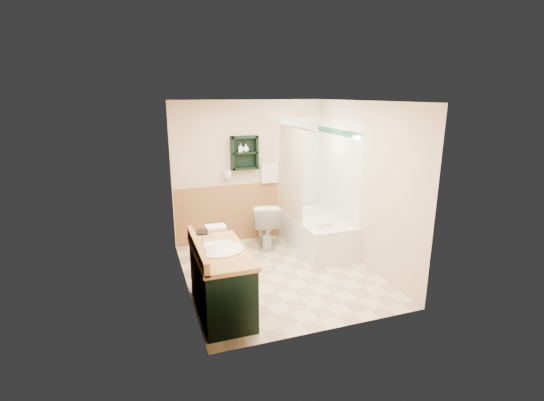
{
  "coord_description": "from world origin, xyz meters",
  "views": [
    {
      "loc": [
        -1.82,
        -4.87,
        2.49
      ],
      "look_at": [
        -0.04,
        0.2,
        1.03
      ],
      "focal_mm": 26.0,
      "sensor_mm": 36.0,
      "label": 1
    }
  ],
  "objects": [
    {
      "name": "tile_back",
      "position": [
        1.03,
        1.48,
        1.05
      ],
      "size": [
        0.95,
        0.95,
        2.1
      ],
      "primitive_type": null,
      "color": "white",
      "rests_on": "back_wall"
    },
    {
      "name": "wall_shelf",
      "position": [
        -0.1,
        1.41,
        1.55
      ],
      "size": [
        0.45,
        0.15,
        0.55
      ],
      "primitive_type": "cube",
      "color": "black",
      "rests_on": "back_wall"
    },
    {
      "name": "hair_dryer",
      "position": [
        -0.4,
        1.43,
        1.2
      ],
      "size": [
        0.1,
        0.24,
        0.18
      ],
      "primitive_type": null,
      "color": "silver",
      "rests_on": "back_wall"
    },
    {
      "name": "counter_towel",
      "position": [
        -0.89,
        0.0,
        0.8
      ],
      "size": [
        0.25,
        0.2,
        0.04
      ],
      "primitive_type": "cube",
      "color": "silver",
      "rests_on": "vanity"
    },
    {
      "name": "towel_bar",
      "position": [
        0.35,
        1.45,
        1.35
      ],
      "size": [
        0.4,
        0.06,
        0.4
      ],
      "primitive_type": null,
      "color": "silver",
      "rests_on": "back_wall"
    },
    {
      "name": "tub_towel",
      "position": [
        0.81,
        0.28,
        0.57
      ],
      "size": [
        0.26,
        0.22,
        0.07
      ],
      "primitive_type": "cube",
      "color": "silver",
      "rests_on": "bathtub"
    },
    {
      "name": "toilet",
      "position": [
        0.13,
        1.06,
        0.38
      ],
      "size": [
        0.58,
        0.85,
        0.76
      ],
      "primitive_type": "imported",
      "rotation": [
        0.0,
        0.0,
        2.94
      ],
      "color": "white",
      "rests_on": "ground"
    },
    {
      "name": "vanity_book",
      "position": [
        -1.16,
        -0.08,
        0.88
      ],
      "size": [
        0.15,
        0.05,
        0.2
      ],
      "primitive_type": "imported",
      "rotation": [
        0.0,
        0.0,
        -0.24
      ],
      "color": "black",
      "rests_on": "vanity"
    },
    {
      "name": "bathtub",
      "position": [
        0.93,
        0.69,
        0.27
      ],
      "size": [
        0.8,
        1.5,
        0.54
      ],
      "primitive_type": "cube",
      "color": "white",
      "rests_on": "ground"
    },
    {
      "name": "curtain_rod",
      "position": [
        0.53,
        0.75,
        2.0
      ],
      "size": [
        0.03,
        1.6,
        0.03
      ],
      "primitive_type": "cylinder",
      "rotation": [
        1.57,
        0.0,
        0.0
      ],
      "color": "silver",
      "rests_on": "back_wall"
    },
    {
      "name": "tile_right",
      "position": [
        1.28,
        0.75,
        1.05
      ],
      "size": [
        1.5,
        1.5,
        2.1
      ],
      "primitive_type": null,
      "color": "white",
      "rests_on": "right_wall"
    },
    {
      "name": "right_wall",
      "position": [
        1.32,
        0.0,
        1.2
      ],
      "size": [
        0.04,
        3.0,
        2.4
      ],
      "primitive_type": "cube",
      "color": "beige",
      "rests_on": "ground"
    },
    {
      "name": "wainscot_left",
      "position": [
        -1.29,
        0.0,
        0.5
      ],
      "size": [
        2.98,
        2.98,
        1.0
      ],
      "primitive_type": null,
      "color": "#B8844A",
      "rests_on": "left_wall"
    },
    {
      "name": "mirror_frame",
      "position": [
        -1.27,
        -0.55,
        1.5
      ],
      "size": [
        1.3,
        1.3,
        1.0
      ],
      "primitive_type": null,
      "color": "brown",
      "rests_on": "left_wall"
    },
    {
      "name": "vanity",
      "position": [
        -0.99,
        -0.74,
        0.39
      ],
      "size": [
        0.59,
        1.22,
        0.78
      ],
      "primitive_type": "cube",
      "color": "black",
      "rests_on": "ground"
    },
    {
      "name": "ceiling",
      "position": [
        0.0,
        0.0,
        2.42
      ],
      "size": [
        2.6,
        3.0,
        0.04
      ],
      "primitive_type": "cube",
      "color": "white",
      "rests_on": "back_wall"
    },
    {
      "name": "mirror_glass",
      "position": [
        -1.27,
        -0.55,
        1.5
      ],
      "size": [
        1.2,
        1.2,
        0.9
      ],
      "primitive_type": null,
      "color": "white",
      "rests_on": "left_wall"
    },
    {
      "name": "soap_bottle_b",
      "position": [
        -0.08,
        1.4,
        1.62
      ],
      "size": [
        0.11,
        0.13,
        0.1
      ],
      "primitive_type": "imported",
      "rotation": [
        0.0,
        0.0,
        -0.04
      ],
      "color": "white",
      "rests_on": "wall_shelf"
    },
    {
      "name": "soap_bottle_a",
      "position": [
        -0.17,
        1.4,
        1.6
      ],
      "size": [
        0.11,
        0.15,
        0.06
      ],
      "primitive_type": "imported",
      "rotation": [
        0.0,
        0.0,
        -0.35
      ],
      "color": "white",
      "rests_on": "wall_shelf"
    },
    {
      "name": "back_wall",
      "position": [
        0.0,
        1.52,
        1.2
      ],
      "size": [
        2.6,
        0.04,
        2.4
      ],
      "primitive_type": "cube",
      "color": "beige",
      "rests_on": "ground"
    },
    {
      "name": "tile_accent",
      "position": [
        1.27,
        0.75,
        1.9
      ],
      "size": [
        1.5,
        1.5,
        0.1
      ],
      "primitive_type": null,
      "color": "#154A36",
      "rests_on": "right_wall"
    },
    {
      "name": "wainscot_back",
      "position": [
        0.0,
        1.49,
        0.5
      ],
      "size": [
        2.58,
        2.58,
        1.0
      ],
      "primitive_type": null,
      "color": "#B8844A",
      "rests_on": "back_wall"
    },
    {
      "name": "shower_curtain",
      "position": [
        0.53,
        0.92,
        1.15
      ],
      "size": [
        1.05,
        1.05,
        1.7
      ],
      "primitive_type": null,
      "color": "beige",
      "rests_on": "curtain_rod"
    },
    {
      "name": "floor",
      "position": [
        0.0,
        0.0,
        0.0
      ],
      "size": [
        3.0,
        3.0,
        0.0
      ],
      "primitive_type": "plane",
      "color": "beige",
      "rests_on": "ground"
    },
    {
      "name": "left_wall",
      "position": [
        -1.32,
        0.0,
        1.2
      ],
      "size": [
        0.04,
        3.0,
        2.4
      ],
      "primitive_type": "cube",
      "color": "beige",
      "rests_on": "ground"
    }
  ]
}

